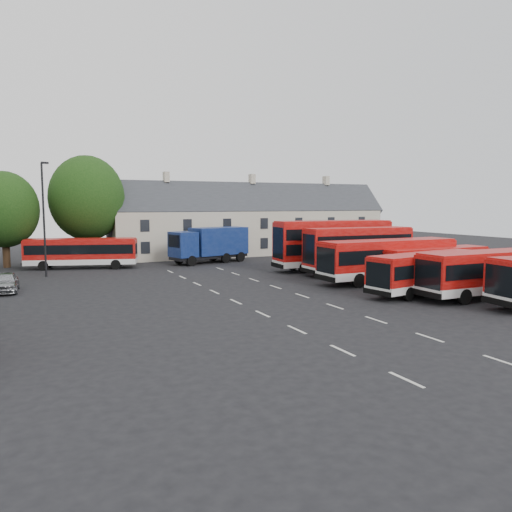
# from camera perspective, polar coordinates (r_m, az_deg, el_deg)

# --- Properties ---
(ground) EXTENTS (140.00, 140.00, 0.00)m
(ground) POSITION_cam_1_polar(r_m,az_deg,el_deg) (30.88, -0.88, -5.90)
(ground) COLOR black
(ground) RESTS_ON ground
(lane_markings) EXTENTS (5.15, 33.80, 0.01)m
(lane_markings) POSITION_cam_1_polar(r_m,az_deg,el_deg) (33.70, 1.62, -4.89)
(lane_markings) COLOR beige
(lane_markings) RESTS_ON ground
(terrace_houses) EXTENTS (35.70, 7.13, 10.06)m
(terrace_houses) POSITION_cam_1_polar(r_m,az_deg,el_deg) (63.37, -0.45, 3.73)
(terrace_houses) COLOR beige
(terrace_houses) RESTS_ON ground
(bus_row_b) EXTENTS (11.25, 2.65, 3.18)m
(bus_row_b) POSITION_cam_1_polar(r_m,az_deg,el_deg) (37.46, 25.22, -1.41)
(bus_row_b) COLOR silver
(bus_row_b) RESTS_ON ground
(bus_row_c) EXTENTS (10.48, 4.03, 2.89)m
(bus_row_c) POSITION_cam_1_polar(r_m,az_deg,el_deg) (37.32, 18.97, -1.45)
(bus_row_c) COLOR silver
(bus_row_c) RESTS_ON ground
(bus_row_d) EXTENTS (10.08, 2.57, 2.83)m
(bus_row_d) POSITION_cam_1_polar(r_m,az_deg,el_deg) (42.93, 19.70, -0.59)
(bus_row_d) COLOR silver
(bus_row_d) RESTS_ON ground
(bus_row_e) EXTENTS (12.25, 3.01, 3.45)m
(bus_row_e) POSITION_cam_1_polar(r_m,az_deg,el_deg) (41.98, 14.88, -0.07)
(bus_row_e) COLOR silver
(bus_row_e) RESTS_ON ground
(bus_dd_south) EXTENTS (10.37, 2.62, 4.23)m
(bus_dd_south) POSITION_cam_1_polar(r_m,az_deg,el_deg) (45.83, 11.62, 0.92)
(bus_dd_south) COLOR silver
(bus_dd_south) RESTS_ON ground
(bus_dd_north) EXTENTS (11.73, 3.40, 4.75)m
(bus_dd_north) POSITION_cam_1_polar(r_m,az_deg,el_deg) (48.49, 8.79, 1.60)
(bus_dd_north) COLOR silver
(bus_dd_north) RESTS_ON ground
(bus_north) EXTENTS (10.74, 5.32, 2.97)m
(bus_north) POSITION_cam_1_polar(r_m,az_deg,el_deg) (51.88, -19.30, 0.59)
(bus_north) COLOR silver
(bus_north) RESTS_ON ground
(box_truck) EXTENTS (9.05, 4.74, 3.79)m
(box_truck) POSITION_cam_1_polar(r_m,az_deg,el_deg) (54.02, -5.24, 1.47)
(box_truck) COLOR black
(box_truck) RESTS_ON ground
(silver_car) EXTENTS (1.90, 4.32, 1.45)m
(silver_car) POSITION_cam_1_polar(r_m,az_deg,el_deg) (40.32, -26.73, -2.70)
(silver_car) COLOR #96989D
(silver_car) RESTS_ON ground
(lamppost) EXTENTS (0.68, 0.45, 9.96)m
(lamppost) POSITION_cam_1_polar(r_m,az_deg,el_deg) (47.02, -23.07, 4.24)
(lamppost) COLOR black
(lamppost) RESTS_ON ground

